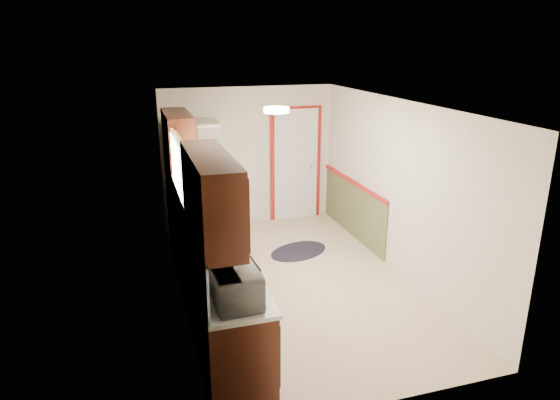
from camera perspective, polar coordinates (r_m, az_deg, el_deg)
room_shell at (r=6.43m, az=1.67°, el=0.27°), size 3.20×5.20×2.52m
kitchen_run at (r=6.03m, az=-8.71°, el=-5.11°), size 0.63×4.00×2.20m
back_wall_trim at (r=8.83m, az=3.19°, el=3.04°), size 1.12×2.30×2.08m
ceiling_fixture at (r=5.90m, az=-0.41°, el=10.25°), size 0.30×0.30×0.06m
microwave at (r=4.41m, az=-5.15°, el=-9.20°), size 0.35×0.60×0.40m
refrigerator at (r=8.20m, az=-9.75°, el=2.20°), size 0.81×0.81×1.93m
rug at (r=7.81m, az=2.14°, el=-5.85°), size 1.16×0.98×0.01m
cooktop at (r=7.57m, az=-10.36°, el=0.72°), size 0.53×0.64×0.02m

